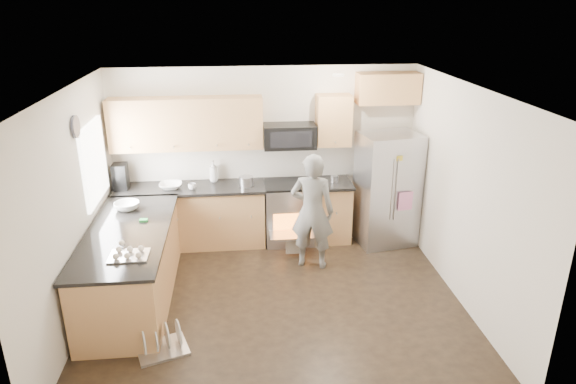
{
  "coord_description": "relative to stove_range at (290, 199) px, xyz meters",
  "views": [
    {
      "loc": [
        -0.41,
        -5.42,
        3.53
      ],
      "look_at": [
        0.19,
        0.5,
        1.25
      ],
      "focal_mm": 32.0,
      "sensor_mm": 36.0,
      "label": 1
    }
  ],
  "objects": [
    {
      "name": "peninsula",
      "position": [
        -2.1,
        -1.44,
        -0.21
      ],
      "size": [
        0.96,
        2.36,
        1.03
      ],
      "color": "tan",
      "rests_on": "ground"
    },
    {
      "name": "ground",
      "position": [
        -0.35,
        -1.69,
        -0.68
      ],
      "size": [
        4.5,
        4.5,
        0.0
      ],
      "primitive_type": "plane",
      "color": "black",
      "rests_on": "ground"
    },
    {
      "name": "refrigerator",
      "position": [
        1.42,
        -0.2,
        0.17
      ],
      "size": [
        0.93,
        0.78,
        1.69
      ],
      "rotation": [
        0.0,
        0.0,
        0.17
      ],
      "color": "#B7B7BC",
      "rests_on": "ground"
    },
    {
      "name": "room_shell",
      "position": [
        -0.39,
        -1.68,
        1.0
      ],
      "size": [
        4.54,
        4.04,
        2.62
      ],
      "color": "silver",
      "rests_on": "ground"
    },
    {
      "name": "dish_rack",
      "position": [
        -1.63,
        -2.51,
        -0.59
      ],
      "size": [
        0.61,
        0.55,
        0.32
      ],
      "rotation": [
        0.0,
        0.0,
        0.32
      ],
      "color": "#B7B7BC",
      "rests_on": "ground"
    },
    {
      "name": "stove_range",
      "position": [
        0.0,
        0.0,
        0.0
      ],
      "size": [
        0.76,
        0.97,
        1.79
      ],
      "color": "#B7B7BC",
      "rests_on": "ground"
    },
    {
      "name": "person",
      "position": [
        0.21,
        -0.83,
        0.13
      ],
      "size": [
        0.68,
        0.54,
        1.62
      ],
      "primitive_type": "imported",
      "rotation": [
        0.0,
        0.0,
        2.84
      ],
      "color": "slate",
      "rests_on": "ground"
    },
    {
      "name": "back_cabinet_run",
      "position": [
        -0.94,
        0.05,
        0.29
      ],
      "size": [
        4.45,
        0.64,
        2.5
      ],
      "color": "tan",
      "rests_on": "ground"
    }
  ]
}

